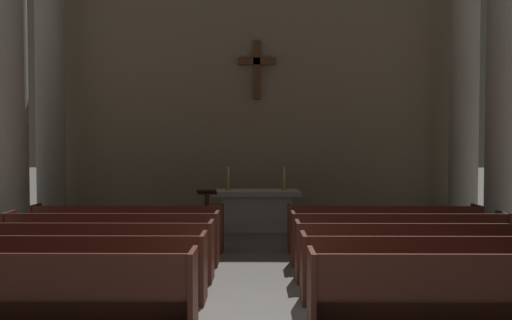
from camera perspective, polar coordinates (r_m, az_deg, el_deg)
name	(u,v)px	position (r m, az deg, el deg)	size (l,w,h in m)	color
pew_left_row_1	(30,290)	(6.47, -24.46, -13.46)	(3.81, 0.50, 0.95)	#4C2319
pew_left_row_2	(66,268)	(7.42, -20.94, -11.45)	(3.81, 0.50, 0.95)	#4C2319
pew_left_row_3	(92,251)	(8.39, -18.26, -9.87)	(3.81, 0.50, 0.95)	#4C2319
pew_left_row_4	(112,238)	(9.38, -16.16, -8.61)	(3.81, 0.50, 0.95)	#4C2319
pew_left_row_5	(128,228)	(10.38, -14.47, -7.58)	(3.81, 0.50, 0.95)	#4C2319
pew_right_row_1	(475,291)	(6.40, 23.88, -13.62)	(3.81, 0.50, 0.95)	#4C2319
pew_right_row_2	(442,268)	(7.35, 20.52, -11.56)	(3.81, 0.50, 0.95)	#4C2319
pew_right_row_3	(417,251)	(8.33, 17.98, -9.94)	(3.81, 0.50, 0.95)	#4C2319
pew_right_row_4	(398,239)	(9.33, 16.00, -8.66)	(3.81, 0.50, 0.95)	#4C2319
pew_right_row_5	(383,228)	(10.34, 14.41, -7.62)	(3.81, 0.50, 0.95)	#4C2319
column_left_third	(10,97)	(12.35, -26.37, 6.48)	(1.10, 1.10, 6.58)	#ADA89E
column_right_third	(503,97)	(12.27, 26.53, 6.51)	(1.10, 1.10, 6.58)	#ADA89E
column_left_fourth	(50,105)	(14.26, -22.51, 5.88)	(1.10, 1.10, 6.58)	#ADA89E
column_right_fourth	(464,104)	(14.20, 22.75, 5.90)	(1.10, 1.10, 6.58)	#ADA89E
altar	(256,209)	(12.53, 0.04, -5.65)	(2.20, 0.90, 1.01)	#A8A399
candlestick_left	(228,183)	(12.48, -3.18, -2.63)	(0.16, 0.16, 0.59)	#B79338
candlestick_right	(284,183)	(12.47, 3.26, -2.64)	(0.16, 0.16, 0.59)	#B79338
apse_with_cross	(257,85)	(14.26, 0.09, 8.60)	(12.07, 0.45, 7.68)	gray
lectern	(207,215)	(11.40, -5.65, -6.33)	(0.44, 0.36, 1.15)	#4C2319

